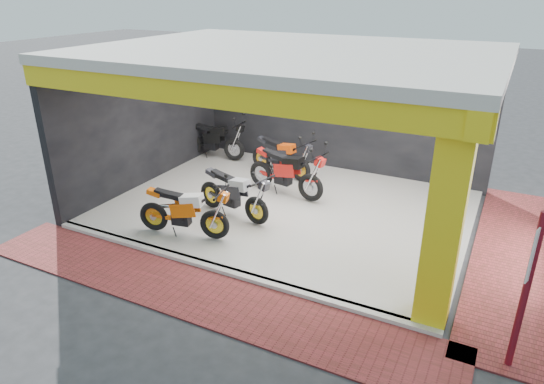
# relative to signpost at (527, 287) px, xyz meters

# --- Properties ---
(ground) EXTENTS (80.00, 80.00, 0.00)m
(ground) POSITION_rel_signpost_xyz_m (-4.91, 1.23, -1.30)
(ground) COLOR #2D2D30
(ground) RESTS_ON ground
(showroom_floor) EXTENTS (8.00, 6.00, 0.10)m
(showroom_floor) POSITION_rel_signpost_xyz_m (-4.91, 3.23, -1.25)
(showroom_floor) COLOR silver
(showroom_floor) RESTS_ON ground
(showroom_ceiling) EXTENTS (8.40, 6.40, 0.20)m
(showroom_ceiling) POSITION_rel_signpost_xyz_m (-4.91, 3.23, 2.30)
(showroom_ceiling) COLOR beige
(showroom_ceiling) RESTS_ON corner_column
(back_wall) EXTENTS (8.20, 0.20, 3.50)m
(back_wall) POSITION_rel_signpost_xyz_m (-4.91, 6.33, 0.45)
(back_wall) COLOR black
(back_wall) RESTS_ON ground
(left_wall) EXTENTS (0.20, 6.20, 3.50)m
(left_wall) POSITION_rel_signpost_xyz_m (-9.01, 3.23, 0.45)
(left_wall) COLOR black
(left_wall) RESTS_ON ground
(corner_column) EXTENTS (0.50, 0.50, 3.50)m
(corner_column) POSITION_rel_signpost_xyz_m (-1.16, 0.48, 0.45)
(corner_column) COLOR yellow
(corner_column) RESTS_ON ground
(header_beam_front) EXTENTS (8.40, 0.30, 0.40)m
(header_beam_front) POSITION_rel_signpost_xyz_m (-4.91, 0.23, 2.00)
(header_beam_front) COLOR yellow
(header_beam_front) RESTS_ON corner_column
(header_beam_right) EXTENTS (0.30, 6.40, 0.40)m
(header_beam_right) POSITION_rel_signpost_xyz_m (-0.91, 3.23, 2.00)
(header_beam_right) COLOR yellow
(header_beam_right) RESTS_ON corner_column
(floor_kerb) EXTENTS (8.00, 0.20, 0.10)m
(floor_kerb) POSITION_rel_signpost_xyz_m (-4.91, 0.21, -1.25)
(floor_kerb) COLOR silver
(floor_kerb) RESTS_ON ground
(paver_front) EXTENTS (9.00, 1.40, 0.03)m
(paver_front) POSITION_rel_signpost_xyz_m (-4.91, -0.57, -1.28)
(paver_front) COLOR maroon
(paver_front) RESTS_ON ground
(paver_right) EXTENTS (1.40, 7.00, 0.03)m
(paver_right) POSITION_rel_signpost_xyz_m (-0.11, 3.23, -1.28)
(paver_right) COLOR maroon
(paver_right) RESTS_ON ground
(signpost) EXTENTS (0.11, 0.32, 2.37)m
(signpost) POSITION_rel_signpost_xyz_m (0.00, 0.00, 0.00)
(signpost) COLOR maroon
(signpost) RESTS_ON ground
(moto_hero) EXTENTS (2.22, 1.17, 1.29)m
(moto_hero) POSITION_rel_signpost_xyz_m (-5.54, 1.07, -0.55)
(moto_hero) COLOR #E45B09
(moto_hero) RESTS_ON showroom_floor
(moto_row_a) EXTENTS (2.23, 1.19, 1.29)m
(moto_row_a) POSITION_rel_signpost_xyz_m (-5.11, 2.03, -0.55)
(moto_row_a) COLOR black
(moto_row_a) RESTS_ON showroom_floor
(moto_row_b) EXTENTS (2.41, 1.23, 1.40)m
(moto_row_b) POSITION_rel_signpost_xyz_m (-4.55, 3.69, -0.50)
(moto_row_b) COLOR red
(moto_row_b) RESTS_ON showroom_floor
(moto_row_c) EXTENTS (2.22, 1.23, 1.28)m
(moto_row_c) POSITION_rel_signpost_xyz_m (-5.30, 4.79, -0.56)
(moto_row_c) COLOR black
(moto_row_c) RESTS_ON showroom_floor
(moto_row_d) EXTENTS (2.25, 0.97, 1.34)m
(moto_row_d) POSITION_rel_signpost_xyz_m (-7.71, 5.41, -0.53)
(moto_row_d) COLOR black
(moto_row_d) RESTS_ON showroom_floor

